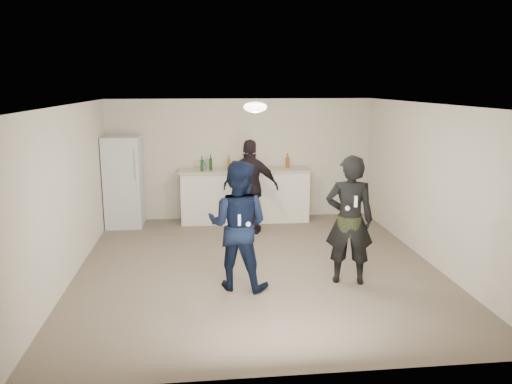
{
  "coord_description": "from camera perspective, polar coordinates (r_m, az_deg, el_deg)",
  "views": [
    {
      "loc": [
        -0.83,
        -7.33,
        2.8
      ],
      "look_at": [
        0.0,
        0.2,
        1.15
      ],
      "focal_mm": 35.0,
      "sensor_mm": 36.0,
      "label": 1
    }
  ],
  "objects": [
    {
      "name": "nunchuk_man",
      "position": [
        6.6,
        -0.89,
        -3.7
      ],
      "size": [
        0.07,
        0.07,
        0.07
      ],
      "primitive_type": "sphere",
      "color": "white",
      "rests_on": "man"
    },
    {
      "name": "ceiling_dome",
      "position": [
        7.68,
        -0.08,
        9.68
      ],
      "size": [
        0.36,
        0.36,
        0.16
      ],
      "primitive_type": "ellipsoid",
      "color": "white",
      "rests_on": "ceiling"
    },
    {
      "name": "woman",
      "position": [
        7.14,
        10.62,
        -3.16
      ],
      "size": [
        0.76,
        0.58,
        1.85
      ],
      "primitive_type": "imported",
      "rotation": [
        0.0,
        0.0,
        2.92
      ],
      "color": "black",
      "rests_on": "floor"
    },
    {
      "name": "fridge",
      "position": [
        10.22,
        -14.89,
        1.16
      ],
      "size": [
        0.7,
        0.7,
        1.8
      ],
      "primitive_type": "cube",
      "color": "silver",
      "rests_on": "floor"
    },
    {
      "name": "man",
      "position": [
        6.86,
        -2.09,
        -3.82
      ],
      "size": [
        1.06,
        0.94,
        1.8
      ],
      "primitive_type": "imported",
      "rotation": [
        0.0,
        0.0,
        2.78
      ],
      "color": "#0E1B3A",
      "rests_on": "floor"
    },
    {
      "name": "wall_front",
      "position": [
        4.67,
        4.36,
        -7.11
      ],
      "size": [
        6.0,
        0.0,
        6.0
      ],
      "primitive_type": "plane",
      "rotation": [
        -1.57,
        0.0,
        0.0
      ],
      "color": "beige",
      "rests_on": "floor"
    },
    {
      "name": "fridge_handle",
      "position": [
        9.75,
        -13.71,
        3.09
      ],
      "size": [
        0.02,
        0.02,
        0.6
      ],
      "primitive_type": "cylinder",
      "color": "silver",
      "rests_on": "fridge"
    },
    {
      "name": "wall_right",
      "position": [
        8.3,
        19.39,
        0.83
      ],
      "size": [
        0.0,
        6.0,
        6.0
      ],
      "primitive_type": "plane",
      "rotation": [
        1.57,
        0.0,
        -1.57
      ],
      "color": "beige",
      "rests_on": "floor"
    },
    {
      "name": "shaker",
      "position": [
        10.06,
        -6.0,
        2.92
      ],
      "size": [
        0.08,
        0.08,
        0.17
      ],
      "primitive_type": "cylinder",
      "color": "#B5B6BA",
      "rests_on": "counter_top"
    },
    {
      "name": "ceiling",
      "position": [
        7.38,
        0.17,
        9.97
      ],
      "size": [
        6.0,
        6.0,
        0.0
      ],
      "primitive_type": "plane",
      "rotation": [
        3.14,
        0.0,
        0.0
      ],
      "color": "silver",
      "rests_on": "wall_back"
    },
    {
      "name": "nunchuk_woman",
      "position": [
        6.85,
        10.42,
        -1.85
      ],
      "size": [
        0.07,
        0.07,
        0.07
      ],
      "primitive_type": "sphere",
      "color": "silver",
      "rests_on": "woman"
    },
    {
      "name": "wall_back",
      "position": [
        10.47,
        -1.69,
        3.77
      ],
      "size": [
        6.0,
        0.0,
        6.0
      ],
      "primitive_type": "plane",
      "rotation": [
        1.57,
        0.0,
        0.0
      ],
      "color": "beige",
      "rests_on": "floor"
    },
    {
      "name": "remote_woman",
      "position": [
        6.83,
        11.33,
        -1.07
      ],
      "size": [
        0.04,
        0.04,
        0.15
      ],
      "primitive_type": "cube",
      "color": "white",
      "rests_on": "woman"
    },
    {
      "name": "bottle_cluster",
      "position": [
        10.11,
        -2.87,
        3.19
      ],
      "size": [
        1.84,
        0.36,
        0.25
      ],
      "color": "#13431E",
      "rests_on": "counter_top"
    },
    {
      "name": "floor",
      "position": [
        7.89,
        0.16,
        -8.5
      ],
      "size": [
        6.0,
        6.0,
        0.0
      ],
      "primitive_type": "plane",
      "color": "#6B5B4C",
      "rests_on": "ground"
    },
    {
      "name": "counter_top",
      "position": [
        10.18,
        -1.3,
        2.5
      ],
      "size": [
        2.68,
        0.64,
        0.04
      ],
      "primitive_type": "cube",
      "color": "beige",
      "rests_on": "counter"
    },
    {
      "name": "camo_shorts",
      "position": [
        7.16,
        10.6,
        -3.73
      ],
      "size": [
        0.34,
        0.34,
        0.28
      ],
      "primitive_type": "cylinder",
      "color": "#2A3418",
      "rests_on": "woman"
    },
    {
      "name": "counter",
      "position": [
        10.29,
        -1.28,
        -0.49
      ],
      "size": [
        2.6,
        0.56,
        1.05
      ],
      "primitive_type": "cube",
      "color": "white",
      "rests_on": "floor"
    },
    {
      "name": "remote_man",
      "position": [
        6.55,
        -1.92,
        -3.21
      ],
      "size": [
        0.04,
        0.04,
        0.15
      ],
      "primitive_type": "cube",
      "color": "silver",
      "rests_on": "man"
    },
    {
      "name": "spectator",
      "position": [
        9.38,
        -0.61,
        0.58
      ],
      "size": [
        1.13,
        0.69,
        1.79
      ],
      "primitive_type": "imported",
      "rotation": [
        0.0,
        0.0,
        2.88
      ],
      "color": "black",
      "rests_on": "floor"
    },
    {
      "name": "wall_left",
      "position": [
        7.73,
        -20.54,
        -0.06
      ],
      "size": [
        0.0,
        6.0,
        6.0
      ],
      "primitive_type": "plane",
      "rotation": [
        1.57,
        0.0,
        1.57
      ],
      "color": "beige",
      "rests_on": "floor"
    }
  ]
}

